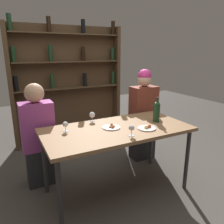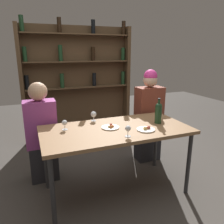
% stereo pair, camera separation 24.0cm
% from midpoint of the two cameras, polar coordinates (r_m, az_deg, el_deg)
% --- Properties ---
extents(ground_plane, '(10.00, 10.00, 0.00)m').
position_cam_midpoint_polar(ground_plane, '(2.70, -1.49, -19.69)').
color(ground_plane, '#47423D').
extents(dining_table, '(1.58, 0.78, 0.76)m').
position_cam_midpoint_polar(dining_table, '(2.36, -1.61, -5.65)').
color(dining_table, olive).
rests_on(dining_table, ground_plane).
extents(wine_rack_wall, '(1.91, 0.21, 2.08)m').
position_cam_midpoint_polar(wine_rack_wall, '(3.91, -13.13, 8.15)').
color(wine_rack_wall, '#4C3823').
rests_on(wine_rack_wall, ground_plane).
extents(wine_bottle, '(0.08, 0.08, 0.29)m').
position_cam_midpoint_polar(wine_bottle, '(2.54, 8.97, 0.27)').
color(wine_bottle, '#19381E').
rests_on(wine_bottle, dining_table).
extents(wine_glass_0, '(0.07, 0.07, 0.11)m').
position_cam_midpoint_polar(wine_glass_0, '(2.56, -7.90, -0.85)').
color(wine_glass_0, silver).
rests_on(wine_glass_0, dining_table).
extents(wine_glass_1, '(0.06, 0.06, 0.11)m').
position_cam_midpoint_polar(wine_glass_1, '(2.10, 1.87, -4.36)').
color(wine_glass_1, silver).
rests_on(wine_glass_1, dining_table).
extents(wine_glass_2, '(0.06, 0.06, 0.11)m').
position_cam_midpoint_polar(wine_glass_2, '(2.30, -15.05, -3.30)').
color(wine_glass_2, silver).
rests_on(wine_glass_2, dining_table).
extents(food_plate_0, '(0.19, 0.19, 0.04)m').
position_cam_midpoint_polar(food_plate_0, '(2.34, -3.07, -4.03)').
color(food_plate_0, silver).
rests_on(food_plate_0, dining_table).
extents(food_plate_1, '(0.19, 0.19, 0.04)m').
position_cam_midpoint_polar(food_plate_1, '(2.33, 6.22, -4.20)').
color(food_plate_1, silver).
rests_on(food_plate_1, dining_table).
extents(seated_person_left, '(0.36, 0.22, 1.22)m').
position_cam_midpoint_polar(seated_person_left, '(2.73, -21.07, -6.37)').
color(seated_person_left, '#26262B').
rests_on(seated_person_left, ground_plane).
extents(seated_person_right, '(0.37, 0.22, 1.32)m').
position_cam_midpoint_polar(seated_person_right, '(3.18, 5.99, -1.21)').
color(seated_person_right, '#26262B').
rests_on(seated_person_right, ground_plane).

